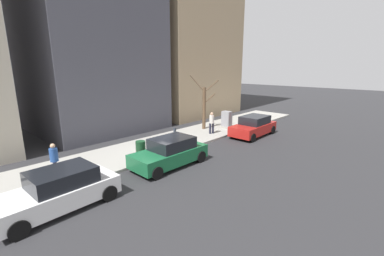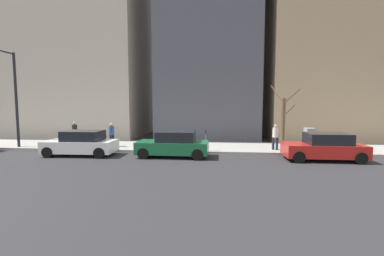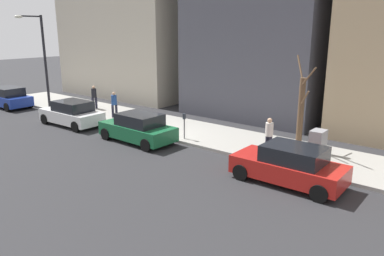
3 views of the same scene
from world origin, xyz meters
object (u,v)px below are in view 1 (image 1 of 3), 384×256
at_px(bare_tree, 204,106).
at_px(pedestrian_near_meter, 212,122).
at_px(trash_bin, 141,149).
at_px(parked_car_green, 170,152).
at_px(parking_meter, 175,136).
at_px(parked_car_red, 253,126).
at_px(utility_box, 227,120).
at_px(parked_car_white, 59,190).
at_px(pedestrian_midblock, 54,159).

height_order(bare_tree, pedestrian_near_meter, bare_tree).
bearing_deg(trash_bin, parked_car_green, -167.73).
bearing_deg(parking_meter, bare_tree, -68.12).
bearing_deg(parked_car_red, bare_tree, 18.40).
height_order(utility_box, trash_bin, utility_box).
relative_size(parked_car_green, bare_tree, 0.96).
bearing_deg(pedestrian_near_meter, parked_car_white, -144.18).
relative_size(utility_box, pedestrian_midblock, 0.86).
bearing_deg(trash_bin, parked_car_white, 112.60).
bearing_deg(pedestrian_near_meter, bare_tree, 85.06).
height_order(parked_car_white, utility_box, utility_box).
xyz_separation_m(parked_car_white, bare_tree, (3.88, -12.84, 1.27)).
distance_m(parking_meter, bare_tree, 5.85).
xyz_separation_m(parked_car_green, parking_meter, (1.57, -1.82, 0.24)).
bearing_deg(parked_car_red, utility_box, -2.12).
height_order(utility_box, pedestrian_near_meter, pedestrian_near_meter).
relative_size(utility_box, pedestrian_near_meter, 0.86).
height_order(parked_car_green, parked_car_white, same).
xyz_separation_m(parked_car_green, pedestrian_near_meter, (2.25, -6.34, 0.35)).
bearing_deg(trash_bin, parking_meter, -101.26).
distance_m(parking_meter, pedestrian_midblock, 6.77).
relative_size(utility_box, bare_tree, 0.33).
xyz_separation_m(parked_car_green, utility_box, (2.42, -8.55, 0.11)).
bearing_deg(bare_tree, parked_car_white, 106.80).
height_order(parked_car_red, parked_car_white, same).
height_order(bare_tree, pedestrian_midblock, bare_tree).
bearing_deg(parking_meter, parked_car_red, -104.34).
xyz_separation_m(parked_car_red, pedestrian_near_meter, (2.38, 2.14, 0.35)).
bearing_deg(pedestrian_midblock, parked_car_white, 3.78).
height_order(parked_car_red, parking_meter, parked_car_red).
xyz_separation_m(parked_car_red, pedestrian_midblock, (2.61, 13.36, 0.35)).
xyz_separation_m(trash_bin, pedestrian_near_meter, (0.23, -6.78, 0.49)).
distance_m(parked_car_green, trash_bin, 2.07).
height_order(parked_car_red, bare_tree, bare_tree).
bearing_deg(parked_car_white, utility_box, -81.61).
xyz_separation_m(parking_meter, bare_tree, (2.14, -5.34, 1.03)).
relative_size(parked_car_green, pedestrian_near_meter, 2.54).
distance_m(parking_meter, trash_bin, 2.34).
bearing_deg(parked_car_green, utility_box, -73.53).
bearing_deg(parked_car_red, pedestrian_midblock, 78.49).
distance_m(parked_car_red, bare_tree, 4.26).
relative_size(parked_car_red, trash_bin, 4.68).
bearing_deg(parked_car_green, parked_car_white, 92.34).
distance_m(parked_car_white, pedestrian_midblock, 2.78).
xyz_separation_m(utility_box, bare_tree, (1.29, 1.39, 1.16)).
bearing_deg(parked_car_white, trash_bin, -69.29).
bearing_deg(trash_bin, pedestrian_near_meter, -88.03).
height_order(utility_box, bare_tree, bare_tree).
relative_size(parked_car_green, parked_car_white, 0.99).
bearing_deg(utility_box, parked_car_white, 100.28).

